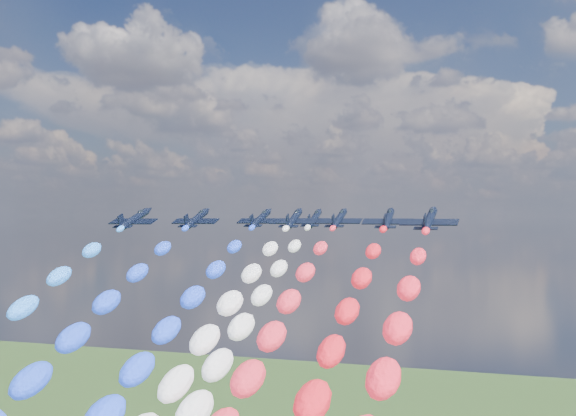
% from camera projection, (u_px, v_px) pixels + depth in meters
% --- Properties ---
extents(jet_0, '(9.55, 12.61, 6.54)m').
position_uv_depth(jet_0, '(135.00, 219.00, 129.15)').
color(jet_0, black).
extents(jet_1, '(9.04, 12.25, 6.54)m').
position_uv_depth(jet_1, '(197.00, 219.00, 135.63)').
color(jet_1, black).
extents(jet_2, '(9.49, 12.57, 6.54)m').
position_uv_depth(jet_2, '(260.00, 219.00, 142.36)').
color(jet_2, black).
extents(jet_3, '(9.46, 12.54, 6.54)m').
position_uv_depth(jet_3, '(294.00, 219.00, 134.30)').
color(jet_3, black).
extents(jet_4, '(9.42, 12.52, 6.54)m').
position_uv_depth(jet_4, '(314.00, 219.00, 145.17)').
color(jet_4, black).
extents(jet_5, '(8.98, 12.20, 6.54)m').
position_uv_depth(jet_5, '(339.00, 219.00, 136.59)').
color(jet_5, black).
extents(jet_6, '(9.50, 12.57, 6.54)m').
position_uv_depth(jet_6, '(388.00, 219.00, 125.53)').
color(jet_6, black).
extents(jet_7, '(9.37, 12.48, 6.54)m').
position_uv_depth(jet_7, '(430.00, 219.00, 111.05)').
color(jet_7, black).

